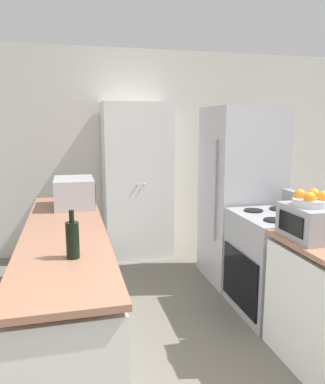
{
  "coord_description": "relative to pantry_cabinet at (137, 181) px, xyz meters",
  "views": [
    {
      "loc": [
        -0.82,
        -1.41,
        1.67
      ],
      "look_at": [
        0.0,
        1.89,
        1.05
      ],
      "focal_mm": 35.0,
      "sensor_mm": 36.0,
      "label": 1
    }
  ],
  "objects": [
    {
      "name": "toaster_oven",
      "position": [
        0.76,
        -2.4,
        0.05
      ],
      "size": [
        0.29,
        0.4,
        0.23
      ],
      "color": "#939399",
      "rests_on": "counter_right"
    },
    {
      "name": "pantry_cabinet",
      "position": [
        0.0,
        0.0,
        0.0
      ],
      "size": [
        0.82,
        0.55,
        1.92
      ],
      "color": "white",
      "rests_on": "ground_plane"
    },
    {
      "name": "wine_bottle",
      "position": [
        -0.81,
        -2.4,
        0.05
      ],
      "size": [
        0.08,
        0.08,
        0.29
      ],
      "color": "black",
      "rests_on": "counter_left"
    },
    {
      "name": "refrigerator",
      "position": [
        0.94,
        -0.96,
        -0.04
      ],
      "size": [
        0.73,
        0.74,
        1.84
      ],
      "color": "#B7B7BC",
      "rests_on": "ground_plane"
    },
    {
      "name": "counter_left",
      "position": [
        -0.87,
        -1.76,
        -0.53
      ],
      "size": [
        0.6,
        2.59,
        0.89
      ],
      "color": "silver",
      "rests_on": "ground_plane"
    },
    {
      "name": "wall_back",
      "position": [
        0.01,
        0.31,
        0.34
      ],
      "size": [
        7.0,
        0.06,
        2.6
      ],
      "color": "silver",
      "rests_on": "ground_plane"
    },
    {
      "name": "fruit_bowl",
      "position": [
        0.77,
        -2.4,
        0.2
      ],
      "size": [
        0.25,
        0.25,
        0.11
      ],
      "color": "silver",
      "rests_on": "toaster_oven"
    },
    {
      "name": "microwave",
      "position": [
        -0.78,
        -0.98,
        0.07
      ],
      "size": [
        0.37,
        0.5,
        0.27
      ],
      "color": "#B2B2B7",
      "rests_on": "counter_left"
    },
    {
      "name": "stove",
      "position": [
        0.92,
        -1.74,
        -0.51
      ],
      "size": [
        0.66,
        0.74,
        1.05
      ],
      "color": "#9E9EA3",
      "rests_on": "ground_plane"
    }
  ]
}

